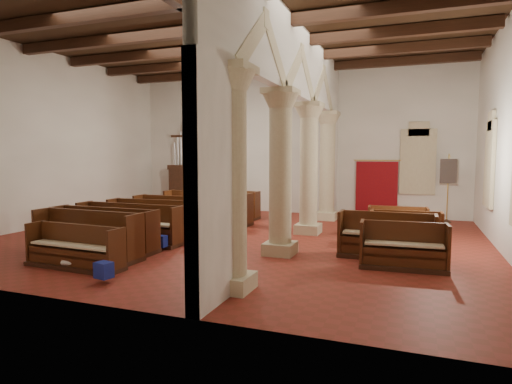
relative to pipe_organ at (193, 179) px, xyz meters
The scene contains 32 objects.
floor 7.24m from the pipe_organ, 50.71° to the right, with size 14.00×14.00×0.00m, color maroon.
ceiling 8.48m from the pipe_organ, 50.71° to the right, with size 14.00×14.00×0.00m, color black.
wall_back 4.81m from the pipe_organ, ahead, with size 14.00×0.02×6.00m, color white.
wall_front 12.46m from the pipe_organ, 68.63° to the right, with size 14.00×0.02×6.00m, color white.
wall_left 6.26m from the pipe_organ, 114.44° to the right, with size 0.02×12.00×6.00m, color white.
wall_right 12.85m from the pipe_organ, 25.56° to the right, with size 0.02×12.00×6.00m, color white.
ceiling_beams 8.38m from the pipe_organ, 50.71° to the right, with size 13.80×11.80×0.30m, color #391E12, non-canonical shape.
arcade 8.65m from the pipe_organ, 41.12° to the right, with size 0.90×11.90×6.00m.
window_right_b 11.89m from the pipe_organ, 14.65° to the right, with size 0.03×1.00×2.20m, color #2B6245.
window_back 9.55m from the pipe_organ, ahead, with size 1.00×0.03×2.20m, color #2B6245.
pipe_organ is the anchor object (origin of this frame).
lectern 1.91m from the pipe_organ, ahead, with size 0.55×0.57×1.15m.
dossal_curtain 8.01m from the pipe_organ, ahead, with size 1.80×0.07×2.17m.
processional_banner 10.56m from the pipe_organ, ahead, with size 0.57×0.73×2.50m.
hymnal_box_a 11.20m from the pipe_organ, 70.08° to the right, with size 0.31×0.25×0.31m, color navy.
hymnal_box_b 8.44m from the pipe_organ, 66.94° to the right, with size 0.30×0.24×0.30m, color #16309C.
hymnal_box_c 8.11m from the pipe_organ, 56.91° to the right, with size 0.35×0.28×0.35m, color #16299C.
tube_heater_a 10.39m from the pipe_organ, 74.18° to the right, with size 0.10×0.10×1.04m, color white.
tube_heater_b 9.12m from the pipe_organ, 74.10° to the right, with size 0.11×0.11×1.09m, color white.
nave_pew_0 10.15m from the pipe_organ, 76.05° to the right, with size 2.43×0.74×0.95m.
nave_pew_1 9.29m from the pipe_organ, 77.05° to the right, with size 2.89×0.84×1.14m.
nave_pew_2 8.45m from the pipe_organ, 77.08° to the right, with size 3.02×0.74×1.11m.
nave_pew_3 7.48m from the pipe_organ, 75.21° to the right, with size 3.28×0.81×1.10m.
nave_pew_4 6.45m from the pipe_organ, 71.93° to the right, with size 2.98×0.92×1.10m.
nave_pew_5 5.81m from the pipe_organ, 65.39° to the right, with size 3.19×0.82×1.14m.
nave_pew_6 5.01m from the pipe_organ, 59.44° to the right, with size 3.10×0.73×1.01m.
nave_pew_7 4.24m from the pipe_organ, 54.13° to the right, with size 3.41×0.93×1.14m.
nave_pew_8 3.24m from the pipe_organ, 39.09° to the right, with size 2.93×0.75×1.07m.
aisle_pew_0 11.84m from the pipe_organ, 38.57° to the right, with size 1.88×0.79×1.02m.
aisle_pew_1 11.00m from the pipe_organ, 36.44° to the right, with size 2.26×0.75×1.10m.
aisle_pew_2 10.65m from the pipe_organ, 29.49° to the right, with size 1.83×0.73×1.00m.
aisle_pew_3 9.90m from the pipe_organ, 24.29° to the right, with size 1.71×0.74×0.97m.
Camera 1 is at (4.90, -11.56, 2.51)m, focal length 30.00 mm.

